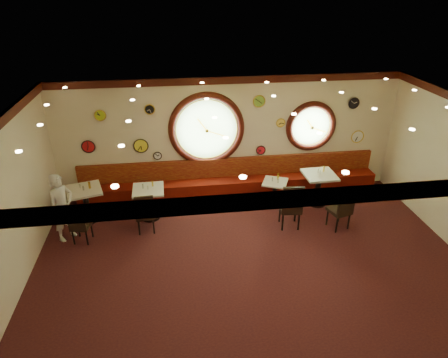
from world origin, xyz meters
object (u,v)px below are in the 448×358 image
table_a (86,201)px  condiment_d_pepper (320,172)px  condiment_a_salt (80,186)px  table_d (318,185)px  chair_a (79,223)px  condiment_d_salt (318,171)px  condiment_b_pepper (148,188)px  condiment_d_bottle (324,169)px  table_c (275,190)px  condiment_a_pepper (83,188)px  condiment_b_bottle (153,184)px  condiment_c_pepper (278,181)px  condiment_c_bottle (278,176)px  condiment_b_salt (143,186)px  condiment_c_salt (272,179)px  chair_d (343,206)px  chair_b (145,211)px  waiter (62,207)px  chair_c (291,204)px  condiment_a_bottle (89,185)px  table_b (149,200)px

table_a → condiment_d_pepper: size_ratio=9.45×
table_a → condiment_a_salt: (-0.10, 0.08, 0.36)m
table_a → table_d: size_ratio=1.11×
chair_a → condiment_d_salt: condiment_d_salt is taller
condiment_b_pepper → condiment_d_pepper: size_ratio=0.89×
condiment_d_pepper → condiment_d_bottle: size_ratio=0.65×
table_c → condiment_b_pepper: bearing=-175.2°
condiment_a_pepper → table_d: bearing=0.6°
condiment_b_pepper → condiment_b_bottle: size_ratio=0.66×
condiment_d_bottle → condiment_d_salt: bearing=-158.2°
condiment_c_pepper → condiment_c_bottle: 0.18m
condiment_b_salt → condiment_c_salt: size_ratio=1.07×
chair_d → condiment_b_salt: (-4.59, 1.16, 0.25)m
chair_b → condiment_b_pepper: (0.07, 0.62, 0.28)m
condiment_c_pepper → condiment_a_salt: bearing=179.8°
condiment_b_pepper → condiment_b_salt: bearing=151.3°
condiment_a_salt → condiment_a_pepper: (0.10, -0.13, 0.01)m
condiment_b_salt → condiment_a_pepper: 1.38m
chair_a → condiment_c_pepper: chair_a is taller
waiter → chair_d: bearing=-55.1°
condiment_c_pepper → waiter: size_ratio=0.07×
condiment_c_salt → condiment_d_salt: (1.16, -0.11, 0.21)m
table_a → chair_a: chair_a is taller
condiment_a_pepper → waiter: 0.75m
condiment_b_pepper → condiment_c_bottle: bearing=6.3°
chair_c → condiment_b_pepper: size_ratio=7.91×
table_c → condiment_a_salt: (-4.81, -0.06, 0.49)m
table_c → waiter: (-5.07, -0.84, 0.38)m
chair_c → condiment_d_pepper: size_ratio=7.04×
chair_b → condiment_c_bottle: size_ratio=3.53×
condiment_d_pepper → condiment_a_bottle: 5.71m
chair_b → condiment_a_pepper: (-1.43, 0.69, 0.33)m
chair_b → condiment_d_pepper: (4.41, 0.74, 0.34)m
table_b → condiment_a_salt: bearing=173.4°
table_d → condiment_d_bottle: bearing=40.3°
condiment_d_salt → condiment_a_pepper: size_ratio=1.06×
table_b → table_d: table_d is taller
chair_d → chair_c: bearing=153.5°
chair_d → condiment_c_salt: 1.93m
table_d → chair_c: 1.46m
condiment_b_salt → condiment_c_bottle: condiment_b_salt is taller
chair_b → waiter: bearing=174.3°
table_b → chair_d: chair_d is taller
table_a → condiment_c_pepper: bearing=0.8°
condiment_c_salt → condiment_b_bottle: 3.04m
condiment_a_pepper → chair_c: bearing=-11.4°
condiment_c_salt → condiment_d_bottle: condiment_d_bottle is taller
chair_a → condiment_a_bottle: (0.13, 0.99, 0.41)m
table_a → condiment_b_bottle: bearing=0.6°
chair_d → condiment_b_salt: 4.74m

